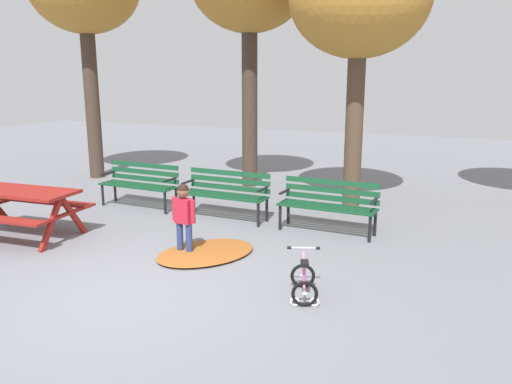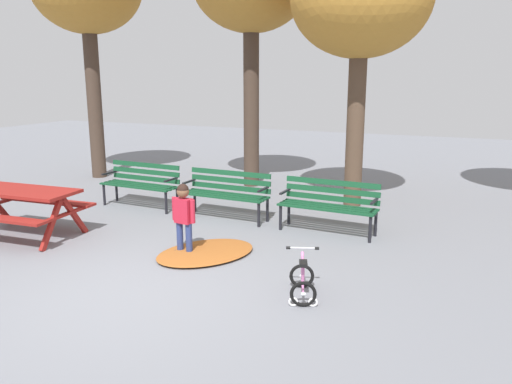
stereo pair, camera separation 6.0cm
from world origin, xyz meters
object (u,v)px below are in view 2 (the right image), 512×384
park_bench_left (227,190)px  picnic_table (22,200)px  kids_bicycle (303,281)px  child_standing (184,214)px  park_bench_far_left (142,181)px  park_bench_right (329,202)px

park_bench_left → picnic_table: bearing=-138.3°
park_bench_left → kids_bicycle: 3.52m
child_standing → kids_bicycle: (2.00, -0.69, -0.41)m
park_bench_far_left → park_bench_left: size_ratio=1.00×
park_bench_far_left → park_bench_right: same height
picnic_table → kids_bicycle: picnic_table is taller
picnic_table → kids_bicycle: (4.81, -0.41, -0.39)m
park_bench_right → child_standing: size_ratio=1.56×
kids_bicycle → park_bench_right: bearing=98.9°
park_bench_left → park_bench_right: (1.90, -0.07, 0.00)m
park_bench_left → child_standing: child_standing is taller
park_bench_far_left → child_standing: bearing=-42.8°
child_standing → park_bench_far_left: bearing=137.2°
park_bench_far_left → park_bench_left: same height
child_standing → kids_bicycle: bearing=-19.0°
park_bench_left → park_bench_right: same height
park_bench_left → kids_bicycle: (2.30, -2.64, -0.31)m
child_standing → kids_bicycle: 2.16m
park_bench_far_left → child_standing: child_standing is taller
park_bench_left → child_standing: size_ratio=1.55×
park_bench_far_left → kids_bicycle: bearing=-33.0°
child_standing → park_bench_left: bearing=98.7°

